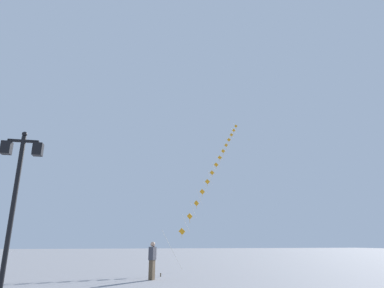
{
  "coord_description": "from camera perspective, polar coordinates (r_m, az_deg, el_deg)",
  "views": [
    {
      "loc": [
        1.33,
        -1.14,
        1.68
      ],
      "look_at": [
        5.73,
        19.41,
        8.09
      ],
      "focal_mm": 30.28,
      "sensor_mm": 36.0,
      "label": 1
    }
  ],
  "objects": [
    {
      "name": "ground_plane",
      "position": [
        21.25,
        -16.74,
        -20.83
      ],
      "size": [
        160.0,
        160.0,
        0.0
      ],
      "primitive_type": "plane",
      "color": "gray"
    },
    {
      "name": "twin_lantern_lamp_post",
      "position": [
        11.22,
        -28.42,
        -5.69
      ],
      "size": [
        1.19,
        0.28,
        5.05
      ],
      "color": "black",
      "rests_on": "ground_plane"
    },
    {
      "name": "kite_train",
      "position": [
        29.19,
        4.19,
        -3.83
      ],
      "size": [
        11.28,
        18.1,
        15.71
      ],
      "color": "brown",
      "rests_on": "ground_plane"
    },
    {
      "name": "kite_flyer",
      "position": [
        16.47,
        -7.01,
        -19.54
      ],
      "size": [
        0.45,
        0.6,
        1.71
      ],
      "rotation": [
        0.0,
        0.0,
        1.04
      ],
      "color": "brown",
      "rests_on": "ground_plane"
    }
  ]
}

